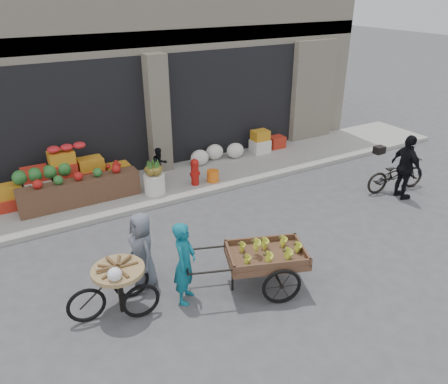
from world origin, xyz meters
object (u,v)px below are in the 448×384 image
orange_bucket (213,176)px  cyclist (406,167)px  fire_hydrant (195,171)px  seated_person (160,165)px  tricycle_cart (119,283)px  banana_cart (264,254)px  bicycle (396,174)px  vendor_woman (185,263)px  vendor_grey (142,250)px  pineapple_bin (155,184)px

orange_bucket → cyclist: cyclist is taller
fire_hydrant → orange_bucket: bearing=-5.7°
seated_person → tricycle_cart: bearing=-130.0°
banana_cart → bicycle: banana_cart is taller
orange_bucket → vendor_woman: vendor_woman is taller
vendor_grey → cyclist: 6.81m
fire_hydrant → vendor_woman: bearing=-118.7°
pineapple_bin → banana_cart: size_ratio=0.21×
vendor_grey → cyclist: size_ratio=0.86×
orange_bucket → seated_person: 1.42m
seated_person → cyclist: bearing=-47.0°
bicycle → vendor_woman: bearing=110.0°
pineapple_bin → fire_hydrant: 1.11m
fire_hydrant → seated_person: seated_person is taller
seated_person → bicycle: size_ratio=0.54×
seated_person → vendor_grey: vendor_grey is taller
fire_hydrant → tricycle_cart: bearing=-131.2°
seated_person → tricycle_cart: size_ratio=0.65×
vendor_woman → fire_hydrant: bearing=12.2°
tricycle_cart → vendor_grey: (0.60, 0.52, 0.13)m
seated_person → banana_cart: seated_person is taller
fire_hydrant → vendor_woman: vendor_woman is taller
pineapple_bin → fire_hydrant: bearing=-2.6°
banana_cart → tricycle_cart: size_ratio=1.70×
banana_cart → orange_bucket: bearing=92.7°
pineapple_bin → tricycle_cart: tricycle_cart is taller
vendor_woman → tricycle_cart: (-1.04, 0.27, -0.18)m
pineapple_bin → tricycle_cart: (-2.08, -3.69, 0.20)m
orange_bucket → cyclist: size_ratio=0.20×
seated_person → cyclist: 6.19m
tricycle_cart → orange_bucket: bearing=47.7°
seated_person → vendor_woman: (-1.44, -4.55, 0.16)m
fire_hydrant → vendor_woman: 4.46m
seated_person → bicycle: (5.14, -3.32, -0.13)m
banana_cart → tricycle_cart: banana_cart is taller
cyclist → seated_person: bearing=62.4°
seated_person → cyclist: size_ratio=0.57×
seated_person → vendor_grey: size_ratio=0.67×
fire_hydrant → bicycle: bicycle is taller
vendor_grey → seated_person: bearing=150.9°
fire_hydrant → cyclist: cyclist is taller
cyclist → fire_hydrant: bearing=63.4°
banana_cart → tricycle_cart: 2.44m
vendor_woman → cyclist: (6.37, 0.83, 0.07)m
pineapple_bin → cyclist: bearing=-30.3°
orange_bucket → bicycle: 4.73m
banana_cart → vendor_grey: bearing=166.6°
pineapple_bin → bicycle: bicycle is taller
fire_hydrant → vendor_woman: size_ratio=0.48×
banana_cart → cyclist: 5.21m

